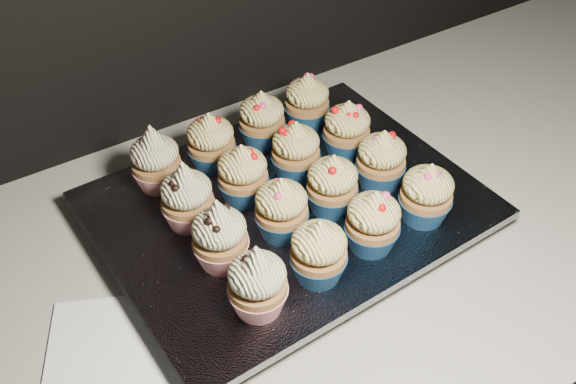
% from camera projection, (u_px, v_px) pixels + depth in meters
% --- Properties ---
extents(worktop, '(2.44, 0.64, 0.04)m').
position_uv_depth(worktop, '(187.00, 301.00, 0.75)').
color(worktop, beige).
rests_on(worktop, cabinet).
extents(napkin, '(0.21, 0.21, 0.00)m').
position_uv_depth(napkin, '(122.00, 355.00, 0.67)').
color(napkin, white).
rests_on(napkin, worktop).
extents(baking_tray, '(0.43, 0.33, 0.02)m').
position_uv_depth(baking_tray, '(288.00, 215.00, 0.81)').
color(baking_tray, black).
rests_on(baking_tray, worktop).
extents(foil_lining, '(0.46, 0.37, 0.01)m').
position_uv_depth(foil_lining, '(288.00, 205.00, 0.80)').
color(foil_lining, silver).
rests_on(foil_lining, baking_tray).
extents(cupcake_0, '(0.06, 0.06, 0.10)m').
position_uv_depth(cupcake_0, '(257.00, 283.00, 0.65)').
color(cupcake_0, red).
rests_on(cupcake_0, foil_lining).
extents(cupcake_1, '(0.06, 0.06, 0.08)m').
position_uv_depth(cupcake_1, '(319.00, 252.00, 0.68)').
color(cupcake_1, navy).
rests_on(cupcake_1, foil_lining).
extents(cupcake_2, '(0.06, 0.06, 0.08)m').
position_uv_depth(cupcake_2, '(373.00, 222.00, 0.72)').
color(cupcake_2, navy).
rests_on(cupcake_2, foil_lining).
extents(cupcake_3, '(0.06, 0.06, 0.08)m').
position_uv_depth(cupcake_3, '(426.00, 194.00, 0.75)').
color(cupcake_3, navy).
rests_on(cupcake_3, foil_lining).
extents(cupcake_4, '(0.06, 0.06, 0.10)m').
position_uv_depth(cupcake_4, '(220.00, 236.00, 0.70)').
color(cupcake_4, red).
rests_on(cupcake_4, foil_lining).
extents(cupcake_5, '(0.06, 0.06, 0.08)m').
position_uv_depth(cupcake_5, '(281.00, 209.00, 0.73)').
color(cupcake_5, navy).
rests_on(cupcake_5, foil_lining).
extents(cupcake_6, '(0.06, 0.06, 0.08)m').
position_uv_depth(cupcake_6, '(332.00, 185.00, 0.76)').
color(cupcake_6, navy).
rests_on(cupcake_6, foil_lining).
extents(cupcake_7, '(0.06, 0.06, 0.08)m').
position_uv_depth(cupcake_7, '(381.00, 160.00, 0.80)').
color(cupcake_7, navy).
rests_on(cupcake_7, foil_lining).
extents(cupcake_8, '(0.06, 0.06, 0.10)m').
position_uv_depth(cupcake_8, '(187.00, 198.00, 0.75)').
color(cupcake_8, red).
rests_on(cupcake_8, foil_lining).
extents(cupcake_9, '(0.06, 0.06, 0.08)m').
position_uv_depth(cupcake_9, '(243.00, 175.00, 0.78)').
color(cupcake_9, navy).
rests_on(cupcake_9, foil_lining).
extents(cupcake_10, '(0.06, 0.06, 0.08)m').
position_uv_depth(cupcake_10, '(296.00, 151.00, 0.81)').
color(cupcake_10, navy).
rests_on(cupcake_10, foil_lining).
extents(cupcake_11, '(0.06, 0.06, 0.08)m').
position_uv_depth(cupcake_11, '(347.00, 130.00, 0.85)').
color(cupcake_11, navy).
rests_on(cupcake_11, foil_lining).
extents(cupcake_12, '(0.06, 0.06, 0.10)m').
position_uv_depth(cupcake_12, '(156.00, 161.00, 0.80)').
color(cupcake_12, red).
rests_on(cupcake_12, foil_lining).
extents(cupcake_13, '(0.06, 0.06, 0.08)m').
position_uv_depth(cupcake_13, '(211.00, 143.00, 0.83)').
color(cupcake_13, navy).
rests_on(cupcake_13, foil_lining).
extents(cupcake_14, '(0.06, 0.06, 0.08)m').
position_uv_depth(cupcake_14, '(262.00, 120.00, 0.86)').
color(cupcake_14, navy).
rests_on(cupcake_14, foil_lining).
extents(cupcake_15, '(0.06, 0.06, 0.08)m').
position_uv_depth(cupcake_15, '(307.00, 102.00, 0.89)').
color(cupcake_15, navy).
rests_on(cupcake_15, foil_lining).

